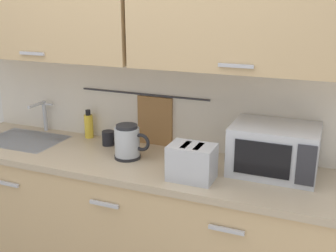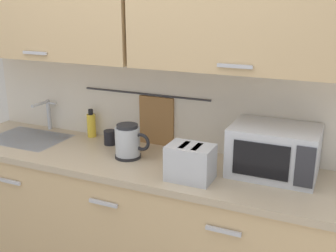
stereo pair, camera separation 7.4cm
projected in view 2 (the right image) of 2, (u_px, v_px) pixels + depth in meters
The scene contains 8 objects.
counter_unit at pixel (131, 222), 2.62m from camera, with size 2.53×0.64×0.90m.
back_wall_assembly at pixel (146, 49), 2.50m from camera, with size 3.70×0.41×2.50m.
sink_faucet at pixel (47, 111), 2.96m from camera, with size 0.09×0.17×0.22m.
microwave at pixel (274, 151), 2.21m from camera, with size 0.46×0.35×0.27m.
electric_kettle at pixel (128, 142), 2.45m from camera, with size 0.23×0.16×0.21m.
dish_soap_bottle at pixel (91, 125), 2.84m from camera, with size 0.06×0.06×0.20m.
mug_near_sink at pixel (110, 137), 2.69m from camera, with size 0.12×0.08×0.09m.
toaster at pixel (190, 162), 2.15m from camera, with size 0.26×0.17×0.19m.
Camera 2 is at (1.17, -1.72, 1.82)m, focal length 43.89 mm.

